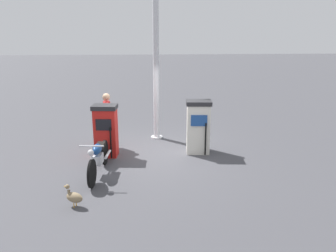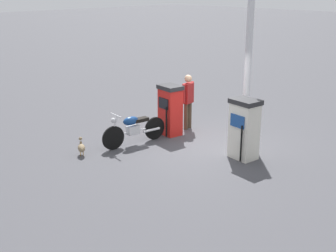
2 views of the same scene
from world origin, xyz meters
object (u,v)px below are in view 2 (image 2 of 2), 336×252
Objects in this scene: motorcycle_near_pump at (134,128)px; fuel_pump_far at (244,129)px; attendant_person at (188,98)px; canopy_support_pole at (248,64)px; wandering_duck at (81,147)px; fuel_pump_near at (170,110)px.

fuel_pump_far is at bearing 116.18° from motorcycle_near_pump.
attendant_person reaches higher than fuel_pump_far.
attendant_person is (-2.15, 0.07, 0.50)m from motorcycle_near_pump.
fuel_pump_far is 0.93× the size of attendant_person.
attendant_person reaches higher than motorcycle_near_pump.
wandering_duck is at bearing -23.93° from canopy_support_pole.
fuel_pump_far is (-0.00, 2.68, 0.03)m from fuel_pump_near.
canopy_support_pole is at bearing 150.84° from motorcycle_near_pump.
motorcycle_near_pump is at bearing -63.82° from fuel_pump_far.
fuel_pump_far is 0.77× the size of motorcycle_near_pump.
canopy_support_pole is (-0.81, 1.58, 1.16)m from attendant_person.
canopy_support_pole reaches higher than fuel_pump_near.
motorcycle_near_pump is at bearing -29.16° from canopy_support_pole.
motorcycle_near_pump is 4.42× the size of wandering_duck.
fuel_pump_near reaches higher than wandering_duck.
motorcycle_near_pump is at bearing -3.65° from fuel_pump_near.
fuel_pump_near is at bearing 0.88° from attendant_person.
fuel_pump_near is 0.96× the size of fuel_pump_far.
fuel_pump_far is at bearing 90.00° from fuel_pump_near.
fuel_pump_near reaches higher than motorcycle_near_pump.
attendant_person is (-0.79, -0.01, 0.22)m from fuel_pump_near.
fuel_pump_near is 2.68m from fuel_pump_far.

